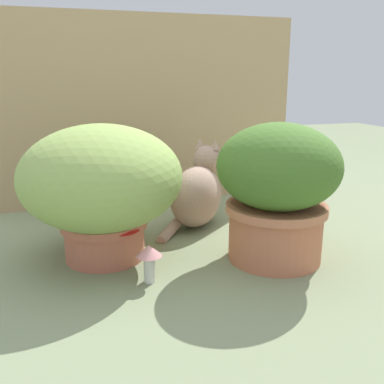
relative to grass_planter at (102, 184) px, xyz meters
The scene contains 7 objects.
ground_plane 0.31m from the grass_planter, ahead, with size 6.00×6.00×0.00m, color gray.
cardboard_backdrop 0.64m from the grass_planter, 65.90° to the left, with size 1.29×0.03×0.78m, color tan.
grass_planter is the anchor object (origin of this frame).
leafy_planter 0.51m from the grass_planter, 18.11° to the right, with size 0.36×0.36×0.41m.
cat 0.43m from the grass_planter, 29.45° to the left, with size 0.33×0.32×0.32m.
mushroom_ornament_red 0.14m from the grass_planter, 60.11° to the right, with size 0.11×0.11×0.16m.
mushroom_ornament_pink 0.27m from the grass_planter, 64.57° to the right, with size 0.07×0.07×0.11m.
Camera 1 is at (-0.32, -1.22, 0.54)m, focal length 40.10 mm.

